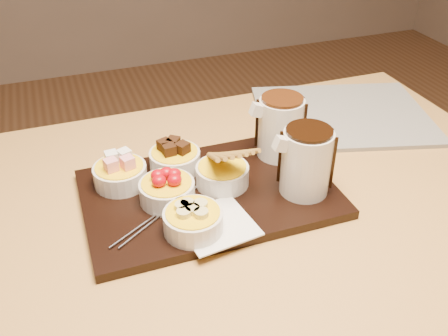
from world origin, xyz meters
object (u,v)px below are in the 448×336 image
object	(u,v)px
bowl_strawberries	(167,192)
newspaper	(342,115)
pitcher_milk_chocolate	(280,128)
serving_board	(209,194)
pitcher_dark_chocolate	(306,162)
dining_table	(239,233)

from	to	relation	value
bowl_strawberries	newspaper	bearing A→B (deg)	22.46
newspaper	pitcher_milk_chocolate	bearing A→B (deg)	-135.60
serving_board	bowl_strawberries	size ratio (longest dim) A/B	4.60
pitcher_dark_chocolate	newspaper	xyz separation A→B (m)	(0.24, 0.26, -0.07)
serving_board	bowl_strawberries	xyz separation A→B (m)	(-0.08, -0.00, 0.03)
bowl_strawberries	pitcher_dark_chocolate	distance (m)	0.25
bowl_strawberries	pitcher_milk_chocolate	distance (m)	0.27
bowl_strawberries	newspaper	world-z (taller)	bowl_strawberries
pitcher_milk_chocolate	pitcher_dark_chocolate	bearing A→B (deg)	-94.40
serving_board	pitcher_dark_chocolate	bearing A→B (deg)	-19.98
bowl_strawberries	pitcher_milk_chocolate	size ratio (longest dim) A/B	0.81
pitcher_milk_chocolate	newspaper	bearing A→B (deg)	29.07
dining_table	bowl_strawberries	xyz separation A→B (m)	(-0.14, 0.00, 0.14)
bowl_strawberries	newspaper	distance (m)	0.53
bowl_strawberries	pitcher_dark_chocolate	world-z (taller)	pitcher_dark_chocolate
serving_board	newspaper	world-z (taller)	serving_board
newspaper	pitcher_dark_chocolate	bearing A→B (deg)	-117.57
newspaper	serving_board	bearing A→B (deg)	-138.64
dining_table	newspaper	xyz separation A→B (m)	(0.35, 0.20, 0.10)
serving_board	bowl_strawberries	distance (m)	0.08
serving_board	pitcher_dark_chocolate	distance (m)	0.19
pitcher_dark_chocolate	newspaper	distance (m)	0.36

